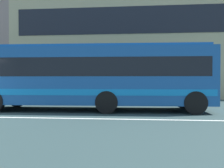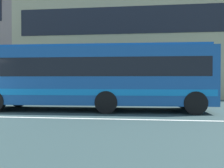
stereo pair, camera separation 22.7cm
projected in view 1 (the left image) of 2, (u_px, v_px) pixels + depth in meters
The scene contains 2 objects.
apartment_block_right at pixel (138, 41), 23.42m from camera, with size 21.15×10.02×10.60m.
transit_bus at pixel (95, 75), 11.68m from camera, with size 11.08×2.88×3.11m.
Camera 1 is at (7.81, -8.95, 1.48)m, focal length 38.23 mm.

